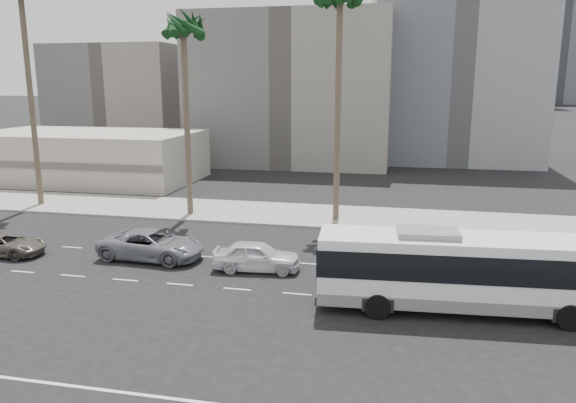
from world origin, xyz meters
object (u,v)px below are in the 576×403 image
(car_c, at_px, (6,244))
(city_bus, at_px, (464,270))
(car_a, at_px, (257,256))
(car_b, at_px, (152,245))
(palm_near, at_px, (340,0))
(palm_mid, at_px, (183,31))

(car_c, bearing_deg, city_bus, -97.61)
(car_a, bearing_deg, car_b, 78.87)
(city_bus, bearing_deg, palm_near, 113.04)
(car_c, height_order, palm_near, palm_near)
(car_a, xyz_separation_m, palm_mid, (-8.26, 11.03, 12.69))
(car_b, height_order, palm_near, palm_near)
(palm_near, bearing_deg, palm_mid, -177.81)
(car_b, relative_size, palm_near, 0.36)
(city_bus, relative_size, palm_mid, 0.86)
(palm_near, relative_size, palm_mid, 1.13)
(city_bus, height_order, car_a, city_bus)
(palm_near, bearing_deg, city_bus, -63.10)
(palm_mid, bearing_deg, palm_near, 2.19)
(city_bus, relative_size, car_a, 2.73)
(city_bus, xyz_separation_m, car_c, (-25.44, 2.76, -1.28))
(car_c, bearing_deg, car_a, -89.61)
(car_b, relative_size, palm_mid, 0.40)
(palm_near, bearing_deg, car_b, -130.69)
(car_a, height_order, car_c, car_a)
(city_bus, relative_size, palm_near, 0.76)
(car_c, relative_size, palm_near, 0.27)
(palm_near, height_order, palm_mid, palm_near)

